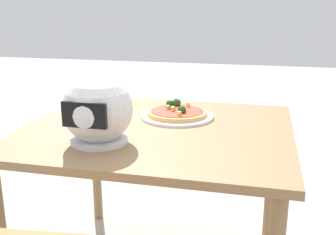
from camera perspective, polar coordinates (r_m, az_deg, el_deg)
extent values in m
cube|color=olive|center=(1.65, -1.41, -1.83)|extent=(1.07, 0.97, 0.03)
cylinder|color=olive|center=(2.12, 14.42, -8.53)|extent=(0.05, 0.05, 0.68)
cylinder|color=olive|center=(2.30, -10.21, -6.36)|extent=(0.05, 0.05, 0.68)
cylinder|color=white|center=(1.78, 1.31, 0.17)|extent=(0.32, 0.32, 0.01)
cylinder|color=tan|center=(1.77, 1.31, 0.64)|extent=(0.27, 0.27, 0.02)
cylinder|color=red|center=(1.77, 1.31, 0.97)|extent=(0.23, 0.23, 0.00)
sphere|color=#234C1E|center=(1.86, 1.22, 2.09)|extent=(0.04, 0.04, 0.04)
sphere|color=#234C1E|center=(1.78, 0.67, 1.34)|extent=(0.03, 0.03, 0.03)
sphere|color=#234C1E|center=(1.73, 1.99, 1.07)|extent=(0.04, 0.04, 0.04)
sphere|color=#234C1E|center=(1.86, 0.22, 2.00)|extent=(0.03, 0.03, 0.03)
cylinder|color=#E0D172|center=(1.84, 2.87, 1.85)|extent=(0.02, 0.02, 0.02)
cylinder|color=#E0D172|center=(1.79, -0.02, 1.47)|extent=(0.02, 0.02, 0.02)
cylinder|color=#E0D172|center=(1.76, 0.67, 1.24)|extent=(0.03, 0.03, 0.02)
cylinder|color=#E0D172|center=(1.75, 1.81, 1.07)|extent=(0.03, 0.03, 0.01)
cylinder|color=#E0D172|center=(1.69, 1.61, 0.57)|extent=(0.03, 0.03, 0.02)
sphere|color=silver|center=(1.44, -9.97, 1.21)|extent=(0.25, 0.25, 0.25)
cylinder|color=silver|center=(1.48, -9.76, -3.14)|extent=(0.21, 0.21, 0.02)
cube|color=black|center=(1.35, -11.84, 0.33)|extent=(0.16, 0.02, 0.09)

